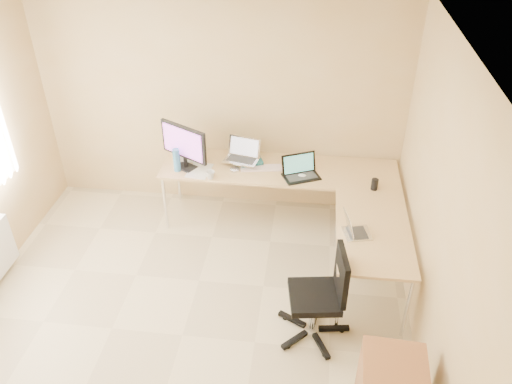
# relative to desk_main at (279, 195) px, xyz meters

# --- Properties ---
(floor) EXTENTS (4.50, 4.50, 0.00)m
(floor) POSITION_rel_desk_main_xyz_m (-0.72, -1.85, -0.36)
(floor) COLOR #C9B78D
(floor) RESTS_ON ground
(ceiling) EXTENTS (4.50, 4.50, 0.00)m
(ceiling) POSITION_rel_desk_main_xyz_m (-0.72, -1.85, 2.24)
(ceiling) COLOR white
(ceiling) RESTS_ON ground
(wall_back) EXTENTS (4.50, 0.00, 4.50)m
(wall_back) POSITION_rel_desk_main_xyz_m (-0.72, 0.40, 0.93)
(wall_back) COLOR tan
(wall_back) RESTS_ON ground
(wall_right) EXTENTS (0.00, 4.50, 4.50)m
(wall_right) POSITION_rel_desk_main_xyz_m (1.38, -1.85, 0.93)
(wall_right) COLOR tan
(wall_right) RESTS_ON ground
(desk_main) EXTENTS (2.65, 0.70, 0.73)m
(desk_main) POSITION_rel_desk_main_xyz_m (0.00, 0.00, 0.00)
(desk_main) COLOR tan
(desk_main) RESTS_ON ground
(desk_return) EXTENTS (0.70, 1.30, 0.73)m
(desk_return) POSITION_rel_desk_main_xyz_m (0.98, -1.00, 0.00)
(desk_return) COLOR tan
(desk_return) RESTS_ON ground
(monitor) EXTENTS (0.63, 0.47, 0.53)m
(monitor) POSITION_rel_desk_main_xyz_m (-1.05, -0.11, 0.63)
(monitor) COLOR black
(monitor) RESTS_ON desk_main
(book_stack) EXTENTS (0.35, 0.40, 0.06)m
(book_stack) POSITION_rel_desk_main_xyz_m (-0.36, 0.13, 0.39)
(book_stack) COLOR #185254
(book_stack) RESTS_ON desk_main
(laptop_center) EXTENTS (0.43, 0.36, 0.24)m
(laptop_center) POSITION_rel_desk_main_xyz_m (-0.43, 0.04, 0.54)
(laptop_center) COLOR silver
(laptop_center) RESTS_ON desk_main
(laptop_black) EXTENTS (0.47, 0.42, 0.24)m
(laptop_black) POSITION_rel_desk_main_xyz_m (0.25, -0.15, 0.49)
(laptop_black) COLOR black
(laptop_black) RESTS_ON desk_main
(keyboard) EXTENTS (0.48, 0.20, 0.02)m
(keyboard) POSITION_rel_desk_main_xyz_m (-0.21, -0.03, 0.38)
(keyboard) COLOR beige
(keyboard) RESTS_ON desk_main
(mouse) EXTENTS (0.10, 0.09, 0.03)m
(mouse) POSITION_rel_desk_main_xyz_m (0.26, -0.15, 0.38)
(mouse) COLOR silver
(mouse) RESTS_ON desk_main
(mug) EXTENTS (0.12, 0.12, 0.09)m
(mug) POSITION_rel_desk_main_xyz_m (-0.73, -0.30, 0.41)
(mug) COLOR silver
(mug) RESTS_ON desk_main
(cd_stack) EXTENTS (0.12, 0.12, 0.03)m
(cd_stack) POSITION_rel_desk_main_xyz_m (-0.49, -0.11, 0.38)
(cd_stack) COLOR white
(cd_stack) RESTS_ON desk_main
(water_bottle) EXTENTS (0.09, 0.09, 0.27)m
(water_bottle) POSITION_rel_desk_main_xyz_m (-1.13, -0.18, 0.50)
(water_bottle) COLOR teal
(water_bottle) RESTS_ON desk_main
(papers) EXTENTS (0.27, 0.36, 0.01)m
(papers) POSITION_rel_desk_main_xyz_m (-0.88, -0.16, 0.37)
(papers) COLOR silver
(papers) RESTS_ON desk_main
(white_box) EXTENTS (0.26, 0.21, 0.09)m
(white_box) POSITION_rel_desk_main_xyz_m (-1.04, 0.08, 0.41)
(white_box) COLOR beige
(white_box) RESTS_ON desk_main
(desk_fan) EXTENTS (0.24, 0.24, 0.28)m
(desk_fan) POSITION_rel_desk_main_xyz_m (-1.00, 0.20, 0.50)
(desk_fan) COLOR silver
(desk_fan) RESTS_ON desk_main
(black_cup) EXTENTS (0.08, 0.08, 0.12)m
(black_cup) POSITION_rel_desk_main_xyz_m (1.02, -0.30, 0.43)
(black_cup) COLOR black
(black_cup) RESTS_ON desk_main
(laptop_return) EXTENTS (0.33, 0.29, 0.19)m
(laptop_return) POSITION_rel_desk_main_xyz_m (0.82, -1.08, 0.46)
(laptop_return) COLOR silver
(laptop_return) RESTS_ON desk_return
(office_chair) EXTENTS (0.65, 0.65, 0.95)m
(office_chair) POSITION_rel_desk_main_xyz_m (0.45, -1.66, 0.14)
(office_chair) COLOR black
(office_chair) RESTS_ON ground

